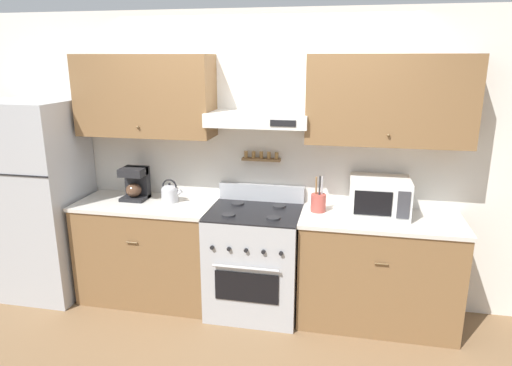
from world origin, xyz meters
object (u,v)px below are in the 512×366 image
at_px(refrigerator, 41,200).
at_px(coffee_maker, 135,183).
at_px(utensil_crock, 318,202).
at_px(stove_range, 255,261).
at_px(microwave, 379,197).
at_px(tea_kettle, 170,193).

xyz_separation_m(refrigerator, coffee_maker, (0.88, 0.15, 0.17)).
height_order(coffee_maker, utensil_crock, utensil_crock).
distance_m(stove_range, utensil_crock, 0.75).
height_order(stove_range, microwave, microwave).
relative_size(coffee_maker, utensil_crock, 0.97).
bearing_deg(refrigerator, stove_range, 0.97).
xyz_separation_m(refrigerator, utensil_crock, (2.52, 0.13, 0.10)).
height_order(stove_range, refrigerator, refrigerator).
xyz_separation_m(stove_range, refrigerator, (-2.00, -0.03, 0.44)).
height_order(refrigerator, utensil_crock, refrigerator).
xyz_separation_m(tea_kettle, microwave, (1.79, 0.02, 0.07)).
relative_size(refrigerator, coffee_maker, 6.16).
distance_m(coffee_maker, microwave, 2.13).
distance_m(stove_range, tea_kettle, 0.96).
xyz_separation_m(stove_range, utensil_crock, (0.52, 0.09, 0.54)).
distance_m(microwave, utensil_crock, 0.49).
bearing_deg(coffee_maker, microwave, -0.16).
bearing_deg(refrigerator, microwave, 2.79).
bearing_deg(refrigerator, coffee_maker, 9.85).
relative_size(microwave, utensil_crock, 1.57).
bearing_deg(utensil_crock, refrigerator, -177.08).
height_order(refrigerator, microwave, refrigerator).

